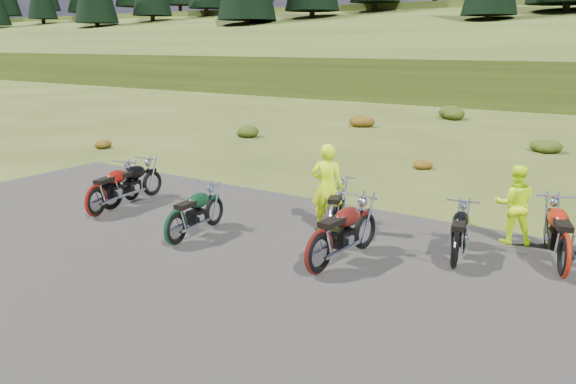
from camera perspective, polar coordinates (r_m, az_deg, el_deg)
The scene contains 17 objects.
ground at distance 10.80m, azimuth -1.92°, elevation -6.71°, with size 300.00×300.00×0.00m, color #333F15.
gravel_pad at distance 9.37m, azimuth -9.06°, elevation -10.41°, with size 20.00×12.00×0.04m, color black.
shrub_0 at distance 23.07m, azimuth -18.08°, elevation 4.81°, with size 0.77×0.77×0.45m, color #6D370D.
shrub_1 at distance 24.82m, azimuth -4.22°, elevation 6.35°, with size 1.03×1.03×0.61m, color #23360D.
shrub_2 at distance 27.79m, azimuth 7.32°, elevation 7.35°, with size 1.30×1.30×0.77m, color #6D370D.
shrub_3 at distance 31.65m, azimuth 16.37°, elevation 7.93°, with size 1.56×1.56×0.92m, color #23360D.
shrub_4 at distance 18.86m, azimuth 13.29°, elevation 3.03°, with size 0.77×0.77×0.45m, color #6D370D.
shrub_5 at distance 23.24m, azimuth 24.62°, elevation 4.45°, with size 1.03×1.03×0.61m, color #23360D.
motorcycle_0 at distance 14.43m, azimuth -17.40°, elevation -1.80°, with size 2.12×0.71×1.11m, color black, non-canonical shape.
motorcycle_1 at distance 13.98m, azimuth -18.81°, elevation -2.46°, with size 2.12×0.71×1.11m, color maroon, non-canonical shape.
motorcycle_2 at distance 11.63m, azimuth -11.23°, elevation -5.40°, with size 2.02×0.67×1.06m, color black, non-canonical shape.
motorcycle_3 at distance 11.74m, azimuth 4.45°, elevation -4.95°, with size 2.09×0.70×1.10m, color #B5B5BA, non-canonical shape.
motorcycle_4 at distance 10.05m, azimuth 3.12°, elevation -8.44°, with size 2.30×0.77×1.21m, color #53120D, non-canonical shape.
motorcycle_5 at distance 10.69m, azimuth 16.46°, elevation -7.59°, with size 1.94×0.65×1.02m, color black, non-canonical shape.
motorcycle_6 at distance 10.98m, azimuth 26.02°, elevation -7.94°, with size 2.25×0.75×1.18m, color #A01E0B, non-canonical shape.
person_middle at distance 12.08m, azimuth 3.98°, elevation 0.35°, with size 0.69×0.46×1.90m, color #C4F00C.
person_right_a at distance 12.18m, azimuth 22.00°, elevation -1.28°, with size 0.79×0.61×1.62m, color #C4F00C.
Camera 1 is at (5.78, -8.21, 3.98)m, focal length 35.00 mm.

